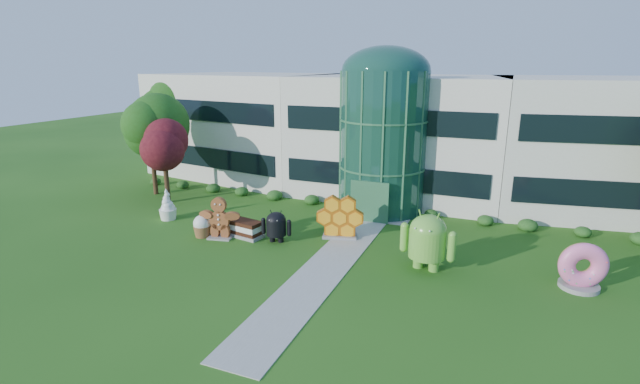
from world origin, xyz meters
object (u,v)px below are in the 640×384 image
at_px(donut, 582,265).
at_px(gingerbread, 220,218).
at_px(android_green, 428,238).
at_px(android_black, 276,224).

height_order(donut, gingerbread, gingerbread).
bearing_deg(android_green, gingerbread, -168.36).
relative_size(android_black, gingerbread, 0.77).
height_order(android_black, gingerbread, gingerbread).
bearing_deg(android_black, gingerbread, -177.48).
bearing_deg(android_black, android_green, -12.70).
xyz_separation_m(android_green, android_black, (-8.90, 0.43, -0.64)).
xyz_separation_m(android_black, donut, (16.00, 0.20, 0.09)).
distance_m(android_green, donut, 7.15).
bearing_deg(android_green, donut, 15.20).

